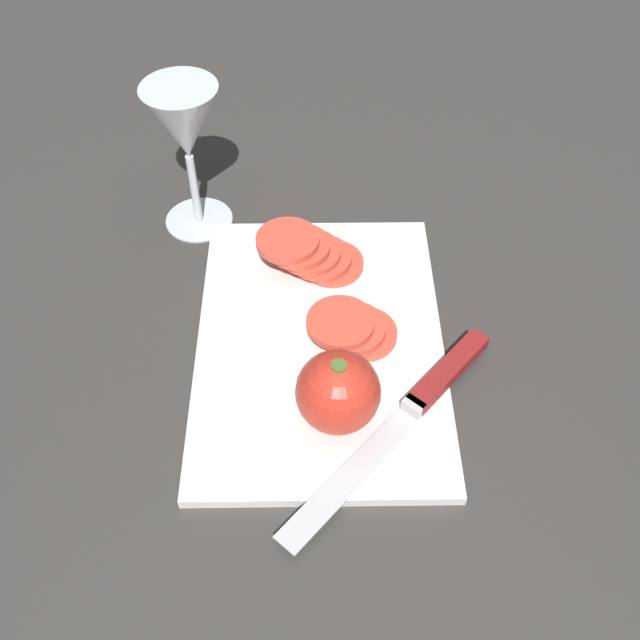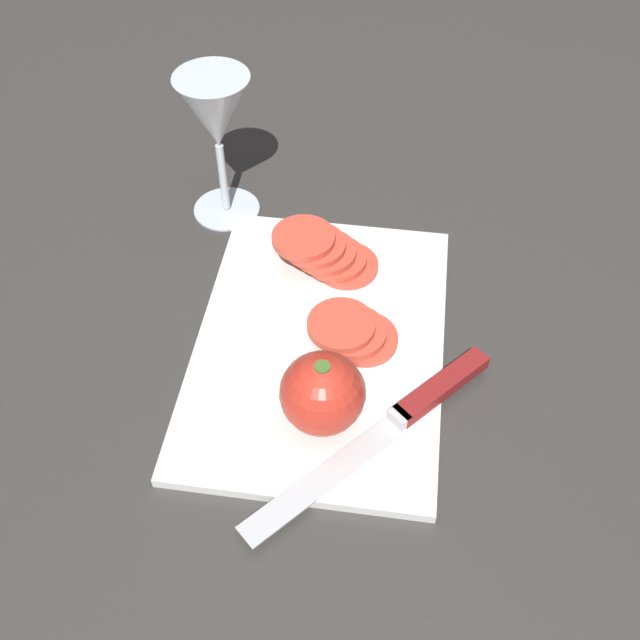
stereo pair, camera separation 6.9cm
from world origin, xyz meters
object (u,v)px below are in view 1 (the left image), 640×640
(whole_tomato, at_px, (339,392))
(knife, at_px, (428,393))
(wine_glass, at_px, (185,130))
(tomato_slice_stack_far, at_px, (352,328))
(tomato_slice_stack_near, at_px, (310,252))

(whole_tomato, xyz_separation_m, knife, (-0.02, 0.08, -0.03))
(wine_glass, relative_size, tomato_slice_stack_far, 1.93)
(whole_tomato, bearing_deg, wine_glass, -151.29)
(wine_glass, bearing_deg, tomato_slice_stack_near, 56.11)
(tomato_slice_stack_near, bearing_deg, wine_glass, -123.89)
(tomato_slice_stack_near, bearing_deg, knife, 31.84)
(knife, height_order, tomato_slice_stack_far, tomato_slice_stack_far)
(wine_glass, distance_m, whole_tomato, 0.32)
(knife, relative_size, tomato_slice_stack_far, 2.50)
(wine_glass, distance_m, tomato_slice_stack_far, 0.26)
(knife, height_order, tomato_slice_stack_near, tomato_slice_stack_near)
(whole_tomato, height_order, tomato_slice_stack_near, whole_tomato)
(knife, distance_m, tomato_slice_stack_near, 0.20)
(whole_tomato, xyz_separation_m, tomato_slice_stack_near, (-0.19, -0.02, -0.02))
(wine_glass, relative_size, knife, 0.77)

